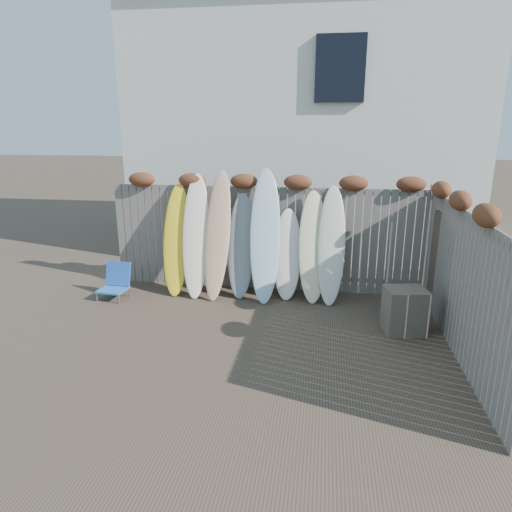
# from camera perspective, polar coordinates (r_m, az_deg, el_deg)

# --- Properties ---
(ground) EXTENTS (80.00, 80.00, 0.00)m
(ground) POSITION_cam_1_polar(r_m,az_deg,el_deg) (6.88, -1.52, -10.80)
(ground) COLOR #493A2D
(back_fence) EXTENTS (6.05, 0.28, 2.24)m
(back_fence) POSITION_cam_1_polar(r_m,az_deg,el_deg) (8.71, 1.56, 3.30)
(back_fence) COLOR slate
(back_fence) RESTS_ON ground
(right_fence) EXTENTS (0.28, 4.40, 2.24)m
(right_fence) POSITION_cam_1_polar(r_m,az_deg,el_deg) (6.86, 24.28, -2.05)
(right_fence) COLOR slate
(right_fence) RESTS_ON ground
(house) EXTENTS (8.50, 5.50, 6.33)m
(house) POSITION_cam_1_polar(r_m,az_deg,el_deg) (12.55, 6.13, 16.40)
(house) COLOR silver
(house) RESTS_ON ground
(beach_chair) EXTENTS (0.53, 0.56, 0.65)m
(beach_chair) POSITION_cam_1_polar(r_m,az_deg,el_deg) (8.89, -17.16, -3.09)
(beach_chair) COLOR blue
(beach_chair) RESTS_ON ground
(wooden_crate) EXTENTS (0.68, 0.59, 0.70)m
(wooden_crate) POSITION_cam_1_polar(r_m,az_deg,el_deg) (7.46, 18.09, -6.48)
(wooden_crate) COLOR brown
(wooden_crate) RESTS_ON ground
(lattice_panel) EXTENTS (0.33, 1.14, 1.75)m
(lattice_panel) POSITION_cam_1_polar(r_m,az_deg,el_deg) (7.91, 22.84, -1.64)
(lattice_panel) COLOR brown
(lattice_panel) RESTS_ON ground
(surfboard_0) EXTENTS (0.53, 0.74, 2.05)m
(surfboard_0) POSITION_cam_1_polar(r_m,az_deg,el_deg) (8.73, -9.90, 2.01)
(surfboard_0) COLOR yellow
(surfboard_0) RESTS_ON ground
(surfboard_1) EXTENTS (0.57, 0.83, 2.25)m
(surfboard_1) POSITION_cam_1_polar(r_m,az_deg,el_deg) (8.56, -7.52, 2.52)
(surfboard_1) COLOR white
(surfboard_1) RESTS_ON ground
(surfboard_2) EXTENTS (0.54, 0.86, 2.32)m
(surfboard_2) POSITION_cam_1_polar(r_m,az_deg,el_deg) (8.40, -4.83, 2.60)
(surfboard_2) COLOR #FFD798
(surfboard_2) RESTS_ON ground
(surfboard_3) EXTENTS (0.53, 0.70, 1.90)m
(surfboard_3) POSITION_cam_1_polar(r_m,az_deg,el_deg) (8.47, -1.88, 1.30)
(surfboard_3) COLOR gray
(surfboard_3) RESTS_ON ground
(surfboard_4) EXTENTS (0.61, 0.87, 2.37)m
(surfboard_4) POSITION_cam_1_polar(r_m,az_deg,el_deg) (8.25, 1.14, 2.55)
(surfboard_4) COLOR #ACCDE1
(surfboard_4) RESTS_ON ground
(surfboard_5) EXTENTS (0.54, 0.61, 1.64)m
(surfboard_5) POSITION_cam_1_polar(r_m,az_deg,el_deg) (8.41, 3.93, 0.23)
(surfboard_5) COLOR white
(surfboard_5) RESTS_ON ground
(surfboard_6) EXTENTS (0.58, 0.75, 1.98)m
(surfboard_6) POSITION_cam_1_polar(r_m,az_deg,el_deg) (8.31, 7.13, 1.15)
(surfboard_6) COLOR beige
(surfboard_6) RESTS_ON ground
(surfboard_7) EXTENTS (0.49, 0.74, 2.08)m
(surfboard_7) POSITION_cam_1_polar(r_m,az_deg,el_deg) (8.26, 9.40, 1.33)
(surfboard_7) COLOR silver
(surfboard_7) RESTS_ON ground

